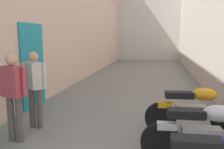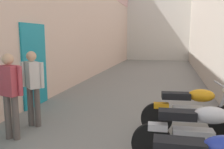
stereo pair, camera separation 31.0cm
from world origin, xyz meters
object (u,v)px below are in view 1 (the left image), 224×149
at_px(motorcycle_third, 206,132).
at_px(pedestrian_mid_alley, 13,91).
at_px(motorcycle_fourth, 194,108).
at_px(pedestrian_further_down, 35,84).

bearing_deg(motorcycle_third, pedestrian_mid_alley, 177.02).
xyz_separation_m(motorcycle_fourth, pedestrian_further_down, (-3.13, -0.31, 0.42)).
xyz_separation_m(pedestrian_mid_alley, pedestrian_further_down, (0.03, 0.67, 0.00)).
distance_m(motorcycle_third, motorcycle_fourth, 1.14).
xyz_separation_m(motorcycle_third, motorcycle_fourth, (-0.00, 1.14, 0.00)).
bearing_deg(pedestrian_mid_alley, motorcycle_third, -2.98).
relative_size(motorcycle_third, pedestrian_further_down, 1.18).
relative_size(motorcycle_third, motorcycle_fourth, 1.00).
height_order(motorcycle_third, pedestrian_mid_alley, pedestrian_mid_alley).
relative_size(motorcycle_fourth, pedestrian_further_down, 1.18).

